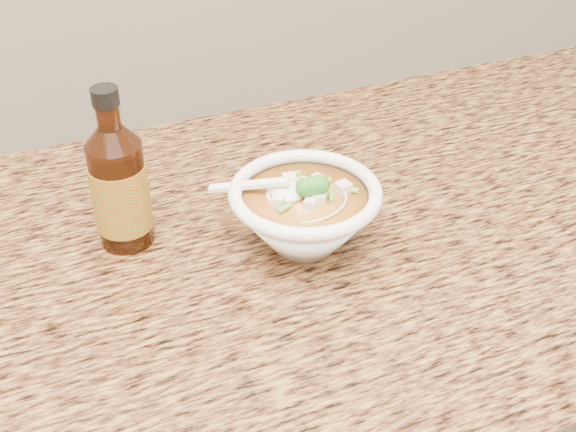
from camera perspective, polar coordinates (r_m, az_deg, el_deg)
name	(u,v)px	position (r m, az deg, el deg)	size (l,w,h in m)	color
counter_slab	(66,303)	(0.80, -17.14, -6.62)	(4.00, 0.68, 0.04)	olive
soup_bowl	(305,215)	(0.79, 1.33, 0.09)	(0.18, 0.17, 0.09)	white
hot_sauce_bottle	(120,187)	(0.79, -13.15, 2.22)	(0.07, 0.07, 0.19)	#3B1708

